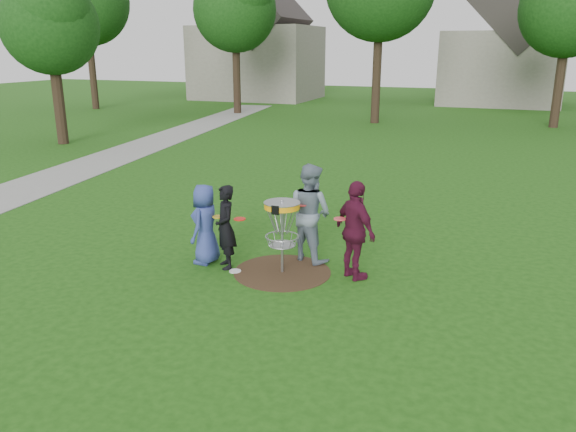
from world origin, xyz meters
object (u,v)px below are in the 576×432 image
(player_blue, at_px, (205,224))
(player_black, at_px, (225,227))
(player_maroon, at_px, (355,231))
(disc_golf_basket, at_px, (282,220))
(player_grey, at_px, (310,212))

(player_blue, distance_m, player_black, 0.48)
(player_blue, xyz_separation_m, player_black, (0.47, -0.09, 0.02))
(player_maroon, bearing_deg, player_black, 48.32)
(player_blue, relative_size, player_maroon, 0.86)
(player_black, height_order, disc_golf_basket, player_black)
(player_black, xyz_separation_m, player_grey, (1.33, 0.95, 0.16))
(player_black, height_order, player_maroon, player_maroon)
(player_grey, bearing_deg, player_black, 59.47)
(player_grey, xyz_separation_m, player_maroon, (1.05, -0.61, -0.06))
(disc_golf_basket, bearing_deg, player_blue, -178.36)
(disc_golf_basket, bearing_deg, player_maroon, 9.04)
(player_blue, bearing_deg, player_black, 78.81)
(player_black, xyz_separation_m, disc_golf_basket, (1.07, 0.13, 0.23))
(player_maroon, height_order, disc_golf_basket, player_maroon)
(player_black, bearing_deg, player_maroon, 58.34)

